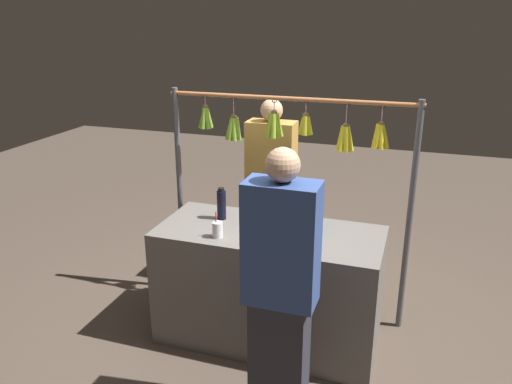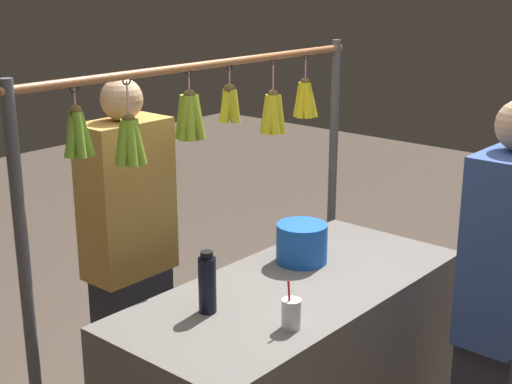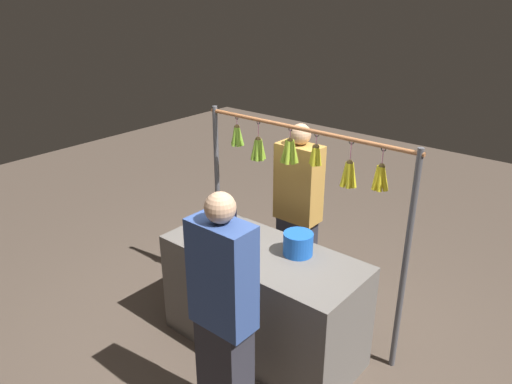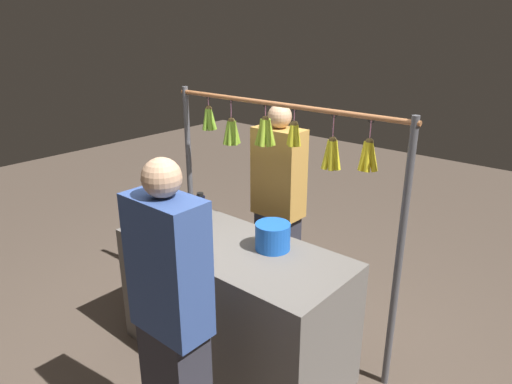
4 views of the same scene
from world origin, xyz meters
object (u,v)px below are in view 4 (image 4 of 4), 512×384
at_px(customer_person, 172,323).
at_px(blue_bucket, 273,236).
at_px(water_bottle, 201,210).
at_px(vendor_person, 278,210).
at_px(drink_cup, 175,236).

bearing_deg(customer_person, blue_bucket, -85.52).
bearing_deg(water_bottle, vendor_person, -105.14).
bearing_deg(vendor_person, drink_cup, 85.30).
xyz_separation_m(drink_cup, vendor_person, (-0.08, -0.96, -0.10)).
xyz_separation_m(water_bottle, drink_cup, (-0.10, 0.31, -0.06)).
distance_m(vendor_person, customer_person, 1.57).
bearing_deg(blue_bucket, drink_cup, 33.90).
height_order(water_bottle, drink_cup, water_bottle).
bearing_deg(blue_bucket, water_bottle, 3.26).
bearing_deg(water_bottle, blue_bucket, -176.74).
relative_size(blue_bucket, vendor_person, 0.13).
relative_size(water_bottle, customer_person, 0.14).
height_order(water_bottle, customer_person, customer_person).
distance_m(water_bottle, vendor_person, 0.69).
bearing_deg(drink_cup, customer_person, 138.38).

